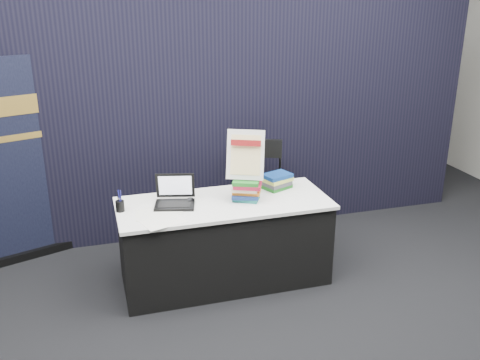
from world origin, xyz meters
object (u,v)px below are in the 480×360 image
book_stack_tall (246,190)px  book_stack_short (277,181)px  stacking_chair (264,191)px  info_sign (245,155)px  display_table (224,241)px  laptop (174,198)px  pullup_banner (20,174)px

book_stack_tall → book_stack_short: (0.35, 0.20, -0.02)m
stacking_chair → info_sign: bearing=-103.1°
book_stack_tall → display_table: bearing=174.2°
laptop → book_stack_tall: laptop is taller
stacking_chair → book_stack_tall: bearing=-101.5°
book_stack_tall → info_sign: (0.00, 0.03, 0.30)m
info_sign → pullup_banner: size_ratio=0.22×
display_table → info_sign: info_sign is taller
info_sign → pullup_banner: 2.12m
laptop → pullup_banner: pullup_banner is taller
book_stack_short → pullup_banner: (-2.23, 0.77, 0.03)m
book_stack_short → stacking_chair: 0.40m
book_stack_tall → pullup_banner: size_ratio=0.15×
book_stack_tall → stacking_chair: (0.35, 0.53, -0.25)m
book_stack_tall → pullup_banner: (-1.88, 0.97, 0.00)m
display_table → laptop: laptop is taller
laptop → display_table: bearing=5.7°
info_sign → stacking_chair: 0.82m
book_stack_tall → info_sign: bearing=90.0°
laptop → book_stack_short: size_ratio=1.29×
pullup_banner → book_stack_tall: bearing=-46.4°
book_stack_short → pullup_banner: pullup_banner is taller
laptop → book_stack_short: 0.97m
book_stack_tall → stacking_chair: bearing=56.9°
info_sign → stacking_chair: info_sign is taller
book_stack_tall → laptop: bearing=172.5°
book_stack_short → info_sign: (-0.35, -0.17, 0.32)m
book_stack_tall → info_sign: size_ratio=0.65×
display_table → stacking_chair: 0.78m
book_stack_tall → pullup_banner: 2.12m
display_table → book_stack_tall: size_ratio=6.47×
stacking_chair → pullup_banner: bearing=-169.5°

